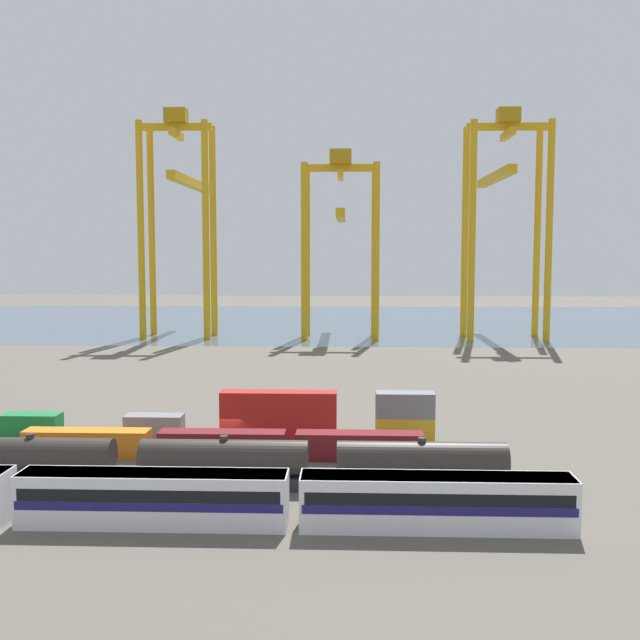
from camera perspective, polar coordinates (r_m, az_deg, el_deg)
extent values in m
plane|color=#5B564C|center=(117.06, -3.87, -4.45)|extent=(420.00, 420.00, 0.00)
cube|color=#475B6B|center=(209.55, -1.15, -0.10)|extent=(400.00, 110.00, 0.01)
cube|color=silver|center=(57.23, -12.51, -13.08)|extent=(19.52, 3.10, 3.90)
cube|color=navy|center=(57.26, -12.51, -13.17)|extent=(19.13, 3.14, 0.64)
cube|color=black|center=(57.02, -12.53, -12.43)|extent=(18.74, 3.13, 0.90)
cube|color=slate|center=(56.70, -12.55, -11.38)|extent=(19.33, 2.85, 0.36)
cube|color=silver|center=(55.81, 8.83, -13.49)|extent=(19.52, 3.10, 3.90)
cube|color=navy|center=(55.84, 8.83, -13.59)|extent=(19.13, 3.14, 0.64)
cube|color=black|center=(55.59, 8.84, -12.83)|extent=(18.74, 3.13, 0.90)
cube|color=slate|center=(55.26, 8.86, -11.76)|extent=(19.33, 2.85, 0.36)
cube|color=#232326|center=(69.76, -21.00, -11.13)|extent=(14.08, 2.50, 1.10)
cylinder|color=#2D2823|center=(69.23, -21.06, -9.52)|extent=(14.08, 2.94, 2.94)
cylinder|color=#2D2823|center=(68.83, -21.11, -8.19)|extent=(0.70, 0.70, 0.36)
cube|color=#232326|center=(65.19, -7.25, -11.97)|extent=(14.08, 2.50, 1.10)
cylinder|color=#2D2823|center=(64.62, -7.27, -10.26)|extent=(14.08, 2.94, 2.94)
cylinder|color=#2D2823|center=(64.19, -7.28, -8.84)|extent=(0.70, 0.70, 0.36)
cube|color=#232326|center=(64.63, 7.69, -12.13)|extent=(14.08, 2.50, 1.10)
cylinder|color=#2D2823|center=(64.06, 7.71, -10.41)|extent=(14.08, 2.94, 2.94)
cylinder|color=#2D2823|center=(63.63, 7.73, -8.98)|extent=(0.70, 0.70, 0.36)
cube|color=orange|center=(76.93, -17.22, -8.89)|extent=(12.10, 2.44, 2.60)
cube|color=maroon|center=(73.67, -7.40, -9.33)|extent=(12.10, 2.44, 2.60)
cube|color=maroon|center=(72.68, 3.01, -9.50)|extent=(12.10, 2.44, 2.60)
cube|color=#197538|center=(86.10, -20.99, -7.49)|extent=(6.04, 2.44, 2.60)
cube|color=slate|center=(81.87, -12.43, -7.92)|extent=(6.04, 2.44, 2.60)
cube|color=#AD211C|center=(79.61, -3.14, -8.18)|extent=(12.10, 2.44, 2.60)
cube|color=#AD211C|center=(79.04, -3.15, -6.35)|extent=(12.10, 2.44, 2.60)
cube|color=gold|center=(79.48, 6.43, -8.23)|extent=(6.04, 2.44, 2.60)
cube|color=slate|center=(78.91, 6.45, -6.39)|extent=(6.04, 2.44, 2.60)
cylinder|color=gold|center=(171.25, -13.41, 6.57)|extent=(1.50, 1.50, 47.96)
cylinder|color=gold|center=(167.96, -8.64, 6.68)|extent=(1.50, 1.50, 47.96)
cylinder|color=gold|center=(180.05, -12.63, 6.52)|extent=(1.50, 1.50, 47.96)
cylinder|color=gold|center=(176.93, -8.08, 6.62)|extent=(1.50, 1.50, 47.96)
cube|color=gold|center=(175.98, -10.84, 14.17)|extent=(16.00, 1.20, 1.60)
cube|color=gold|center=(175.74, -10.83, 13.65)|extent=(1.20, 10.72, 1.60)
cube|color=gold|center=(188.72, -9.77, 10.20)|extent=(2.00, 41.46, 2.00)
cube|color=#A77A10|center=(176.36, -10.85, 14.94)|extent=(4.80, 4.00, 3.20)
cylinder|color=gold|center=(165.14, -1.19, 5.17)|extent=(1.50, 1.50, 38.79)
cylinder|color=gold|center=(164.95, 4.27, 5.16)|extent=(1.50, 1.50, 38.79)
cylinder|color=gold|center=(174.41, -1.01, 5.18)|extent=(1.50, 1.50, 38.79)
cylinder|color=gold|center=(174.23, 4.16, 5.17)|extent=(1.50, 1.50, 38.79)
cube|color=gold|center=(170.46, 1.57, 11.44)|extent=(17.26, 1.20, 1.60)
cube|color=gold|center=(170.30, 1.57, 10.90)|extent=(1.20, 10.89, 1.60)
cube|color=gold|center=(181.23, 1.61, 7.90)|extent=(2.00, 33.00, 2.00)
cube|color=#A77A10|center=(170.73, 1.57, 12.24)|extent=(4.80, 4.00, 3.20)
cylinder|color=gold|center=(166.56, 11.45, 6.57)|extent=(1.50, 1.50, 47.54)
cylinder|color=gold|center=(169.95, 16.96, 6.42)|extent=(1.50, 1.50, 47.54)
cylinder|color=gold|center=(176.61, 10.92, 6.51)|extent=(1.50, 1.50, 47.54)
cylinder|color=gold|center=(179.80, 16.13, 6.37)|extent=(1.50, 1.50, 47.54)
cube|color=gold|center=(175.06, 14.06, 14.01)|extent=(18.03, 1.20, 1.60)
cube|color=gold|center=(174.83, 14.04, 13.49)|extent=(1.20, 11.77, 1.60)
cube|color=gold|center=(187.16, 13.12, 10.49)|extent=(2.00, 38.93, 2.00)
cube|color=#A77A10|center=(175.45, 14.07, 14.79)|extent=(4.80, 4.00, 3.20)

